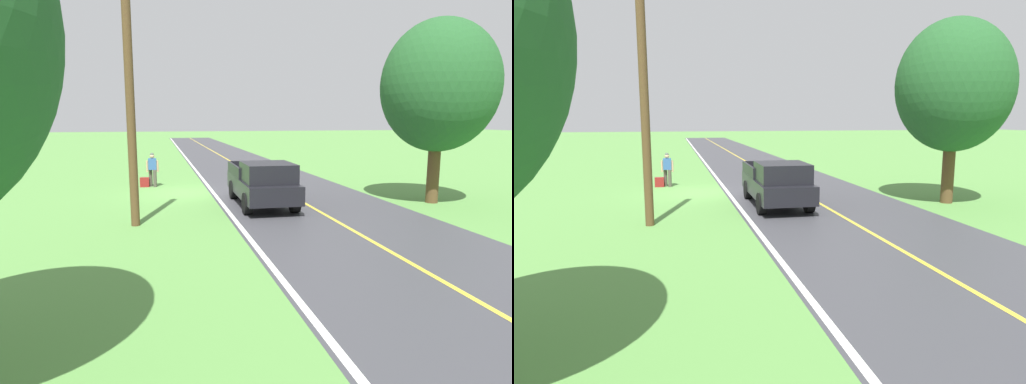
% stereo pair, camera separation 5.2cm
% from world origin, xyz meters
% --- Properties ---
extents(ground_plane, '(200.00, 200.00, 0.00)m').
position_xyz_m(ground_plane, '(0.00, 0.00, 0.00)').
color(ground_plane, '#568E42').
extents(road_surface, '(7.08, 120.00, 0.00)m').
position_xyz_m(road_surface, '(-4.69, 0.00, 0.00)').
color(road_surface, '#3D3D42').
rests_on(road_surface, ground).
extents(lane_edge_line, '(0.16, 117.60, 0.00)m').
position_xyz_m(lane_edge_line, '(-1.33, 0.00, 0.01)').
color(lane_edge_line, silver).
rests_on(lane_edge_line, ground).
extents(lane_centre_line, '(0.14, 117.60, 0.00)m').
position_xyz_m(lane_centre_line, '(-4.69, 0.00, 0.01)').
color(lane_centre_line, gold).
rests_on(lane_centre_line, ground).
extents(hitchhiker_walking, '(0.62, 0.51, 1.75)m').
position_xyz_m(hitchhiker_walking, '(1.46, -2.39, 0.98)').
color(hitchhiker_walking, '#4C473D').
rests_on(hitchhiker_walking, ground).
extents(suitcase_carried, '(0.46, 0.21, 0.50)m').
position_xyz_m(suitcase_carried, '(1.88, -2.32, 0.25)').
color(suitcase_carried, maroon).
rests_on(suitcase_carried, ground).
extents(pickup_truck_passing, '(2.18, 5.44, 1.82)m').
position_xyz_m(pickup_truck_passing, '(-2.86, 3.84, 0.97)').
color(pickup_truck_passing, black).
rests_on(pickup_truck_passing, ground).
extents(tree_far_side_near, '(4.58, 4.58, 7.40)m').
position_xyz_m(tree_far_side_near, '(-9.91, 4.67, 4.74)').
color(tree_far_side_near, brown).
rests_on(tree_far_side_near, ground).
extents(utility_pole_roadside, '(0.28, 0.28, 7.74)m').
position_xyz_m(utility_pole_roadside, '(1.99, 6.09, 3.87)').
color(utility_pole_roadside, brown).
rests_on(utility_pole_roadside, ground).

